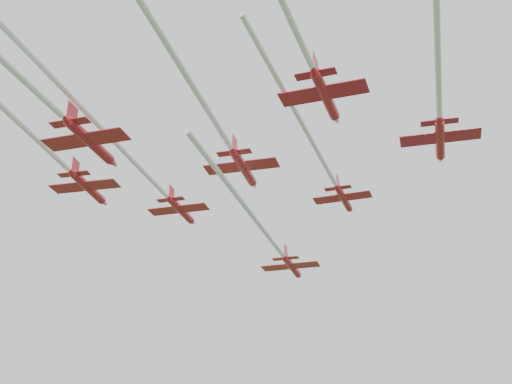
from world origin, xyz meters
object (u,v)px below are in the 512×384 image
at_px(jet_row3_left, 19,123).
at_px(jet_row3_mid, 208,110).
at_px(jet_lead, 273,242).
at_px(jet_row3_right, 437,46).
at_px(jet_row4_right, 292,23).
at_px(jet_row2_left, 139,167).
at_px(jet_row4_left, 38,93).
at_px(jet_row2_right, 325,165).

height_order(jet_row3_left, jet_row3_mid, jet_row3_mid).
bearing_deg(jet_lead, jet_row3_left, -117.25).
distance_m(jet_row3_right, jet_row4_right, 13.43).
height_order(jet_row2_left, jet_row4_left, jet_row2_left).
bearing_deg(jet_row3_right, jet_row3_left, 172.97).
distance_m(jet_row2_right, jet_row3_right, 29.32).
height_order(jet_row3_right, jet_row4_right, jet_row4_right).
height_order(jet_row3_left, jet_row4_left, jet_row3_left).
height_order(jet_row2_right, jet_row4_left, jet_row2_right).
xyz_separation_m(jet_lead, jet_row4_right, (21.54, -44.10, 2.76)).
xyz_separation_m(jet_lead, jet_row3_left, (-13.37, -40.52, 2.89)).
xyz_separation_m(jet_row3_right, jet_row4_left, (-36.75, -10.69, -1.32)).
distance_m(jet_row3_mid, jet_row3_right, 26.41).
relative_size(jet_lead, jet_row2_right, 1.11).
relative_size(jet_row2_left, jet_row4_left, 1.21).
bearing_deg(jet_row2_right, jet_row3_mid, -117.78).
bearing_deg(jet_row2_right, jet_lead, 126.59).
xyz_separation_m(jet_row4_left, jet_row4_right, (25.38, 3.69, 2.73)).
bearing_deg(jet_row4_right, jet_row3_mid, 136.34).
relative_size(jet_row2_left, jet_row3_left, 0.89).
relative_size(jet_row3_right, jet_row4_right, 1.21).
xyz_separation_m(jet_row2_left, jet_row3_right, (41.47, -13.46, -2.49)).
bearing_deg(jet_row3_left, jet_row2_right, 30.93).
bearing_deg(jet_row2_right, jet_row3_right, -56.20).
bearing_deg(jet_row3_mid, jet_row4_left, -136.84).
height_order(jet_row2_left, jet_row3_mid, jet_row2_left).
bearing_deg(jet_row3_right, jet_row2_left, 150.75).
height_order(jet_row2_right, jet_row3_right, jet_row2_right).
height_order(jet_row2_left, jet_row4_right, jet_row2_left).
relative_size(jet_row3_mid, jet_row3_right, 0.90).
relative_size(jet_lead, jet_row4_left, 1.09).
bearing_deg(jet_lead, jet_row2_right, -55.78).
height_order(jet_lead, jet_row3_mid, jet_row3_mid).
height_order(jet_lead, jet_row2_left, jet_row2_left).
distance_m(jet_row2_right, jet_row3_mid, 19.58).
xyz_separation_m(jet_row3_mid, jet_row3_right, (26.03, -4.01, -1.99)).
distance_m(jet_row2_left, jet_row4_left, 24.90).
bearing_deg(jet_row4_left, jet_row4_right, -0.23).
xyz_separation_m(jet_row3_mid, jet_row4_left, (-10.72, -14.69, -3.31)).
height_order(jet_row2_right, jet_row4_right, jet_row2_right).
relative_size(jet_row2_left, jet_row4_right, 1.07).
xyz_separation_m(jet_row2_left, jet_row4_left, (4.72, -24.15, -3.81)).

